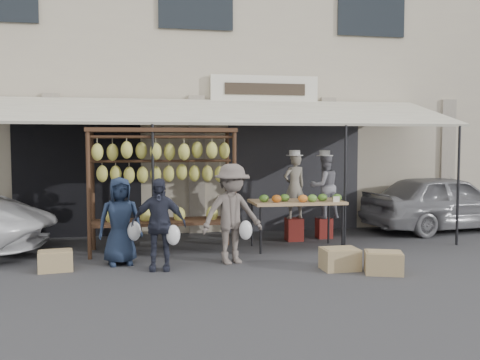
% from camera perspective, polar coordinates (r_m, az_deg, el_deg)
% --- Properties ---
extents(ground_plane, '(90.00, 90.00, 0.00)m').
position_cam_1_polar(ground_plane, '(8.46, -2.08, -9.52)').
color(ground_plane, '#2D2D30').
extents(shophouse, '(24.00, 6.15, 7.30)m').
position_cam_1_polar(shophouse, '(14.78, -5.93, 10.46)').
color(shophouse, '#B9AE92').
rests_on(shophouse, ground_plane).
extents(awning, '(10.00, 2.35, 2.92)m').
position_cam_1_polar(awning, '(10.51, -3.94, 7.23)').
color(awning, beige).
rests_on(awning, ground_plane).
extents(banana_rack, '(2.60, 0.90, 2.24)m').
position_cam_1_polar(banana_rack, '(9.65, -8.29, 1.53)').
color(banana_rack, '#452B19').
rests_on(banana_rack, ground_plane).
extents(produce_table, '(1.70, 0.90, 1.04)m').
position_cam_1_polar(produce_table, '(9.98, 6.13, -2.38)').
color(produce_table, tan).
rests_on(produce_table, ground_plane).
extents(vendor_left, '(0.54, 0.42, 1.30)m').
position_cam_1_polar(vendor_left, '(10.80, 5.83, -0.66)').
color(vendor_left, gray).
rests_on(vendor_left, stool_left).
extents(vendor_right, '(0.72, 0.61, 1.33)m').
position_cam_1_polar(vendor_right, '(11.17, 8.99, -0.66)').
color(vendor_right, gray).
rests_on(vendor_right, stool_right).
extents(customer_left, '(0.76, 0.56, 1.43)m').
position_cam_1_polar(customer_left, '(8.89, -12.67, -4.28)').
color(customer_left, '#1B263D').
rests_on(customer_left, ground_plane).
extents(customer_mid, '(0.88, 0.45, 1.44)m').
position_cam_1_polar(customer_mid, '(8.40, -8.67, -4.68)').
color(customer_mid, '#262A39').
rests_on(customer_mid, ground_plane).
extents(customer_right, '(1.18, 0.87, 1.64)m').
position_cam_1_polar(customer_right, '(8.74, -0.87, -3.63)').
color(customer_right, '#645A53').
rests_on(customer_right, ground_plane).
extents(stool_left, '(0.39, 0.39, 0.45)m').
position_cam_1_polar(stool_left, '(10.90, 5.79, -5.27)').
color(stool_left, maroon).
rests_on(stool_left, ground_plane).
extents(stool_right, '(0.33, 0.33, 0.42)m').
position_cam_1_polar(stool_right, '(11.27, 8.95, -5.08)').
color(stool_right, maroon).
rests_on(stool_right, ground_plane).
extents(crate_near_a, '(0.56, 0.43, 0.33)m').
position_cam_1_polar(crate_near_a, '(8.56, 10.60, -8.29)').
color(crate_near_a, tan).
rests_on(crate_near_a, ground_plane).
extents(crate_near_b, '(0.66, 0.58, 0.33)m').
position_cam_1_polar(crate_near_b, '(8.46, 15.06, -8.52)').
color(crate_near_b, tan).
rests_on(crate_near_b, ground_plane).
extents(crate_far, '(0.56, 0.46, 0.31)m').
position_cam_1_polar(crate_far, '(8.83, -19.09, -8.15)').
color(crate_far, tan).
rests_on(crate_far, ground_plane).
extents(sedan, '(3.95, 2.07, 1.28)m').
position_cam_1_polar(sedan, '(12.89, 20.94, -2.22)').
color(sedan, gray).
rests_on(sedan, ground_plane).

